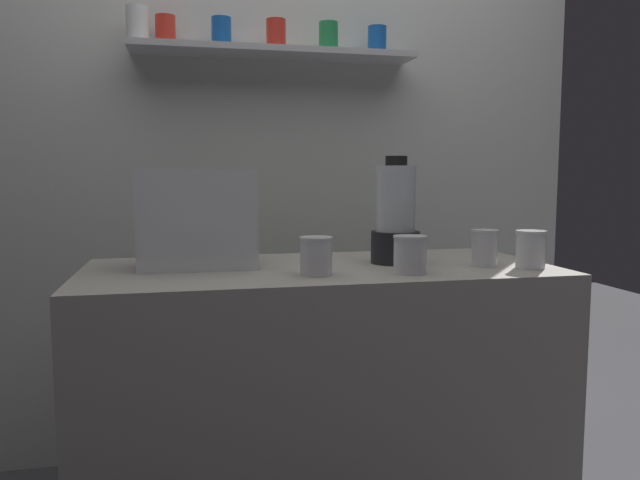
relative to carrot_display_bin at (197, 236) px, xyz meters
name	(u,v)px	position (x,y,z in m)	size (l,w,h in m)	color
counter	(320,409)	(0.36, -0.07, -0.54)	(1.40, 0.64, 0.90)	#9E998E
back_wall_unit	(280,153)	(0.36, 0.70, 0.27)	(2.60, 0.24, 2.50)	silver
carrot_display_bin	(197,236)	(0.00, 0.00, 0.00)	(0.34, 0.21, 0.29)	white
blender_pitcher	(396,219)	(0.61, -0.05, 0.05)	(0.15, 0.15, 0.33)	black
juice_cup_pomegranate_far_left	(316,259)	(0.32, -0.22, -0.05)	(0.09, 0.09, 0.11)	white
juice_cup_beet_left	(410,257)	(0.58, -0.25, -0.05)	(0.10, 0.10, 0.11)	white
juice_cup_pomegranate_middle	(485,250)	(0.85, -0.17, -0.04)	(0.08, 0.08, 0.11)	white
juice_cup_mango_right	(531,251)	(0.96, -0.24, -0.04)	(0.09, 0.09, 0.11)	white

